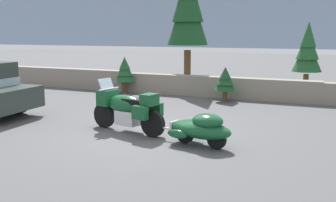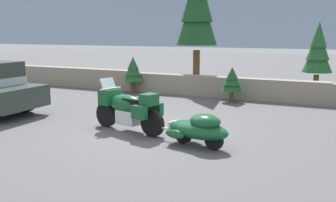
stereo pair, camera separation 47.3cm
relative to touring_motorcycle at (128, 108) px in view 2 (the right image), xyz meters
The scene contains 8 objects.
ground_plane 0.81m from the touring_motorcycle, 23.85° to the left, with size 80.00×80.00×0.00m, color #4C4C4F.
stone_guard_wall 6.22m from the touring_motorcycle, 92.78° to the left, with size 24.00×0.58×0.89m.
touring_motorcycle is the anchor object (origin of this frame).
car_shaped_trailer 2.21m from the touring_motorcycle, 12.74° to the right, with size 2.23×1.03×0.76m.
pine_tree_tall 8.62m from the touring_motorcycle, 99.41° to the left, with size 1.81×1.81×6.05m.
pine_tree_secondary 9.06m from the touring_motorcycle, 65.35° to the left, with size 1.17×1.17×2.95m.
pine_sapling_near 5.46m from the touring_motorcycle, 78.06° to the left, with size 0.82×0.82×1.28m.
pine_sapling_farther 6.62m from the touring_motorcycle, 119.92° to the left, with size 0.87×0.87×1.52m.
Camera 2 is at (4.76, -8.55, 2.51)m, focal length 41.70 mm.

